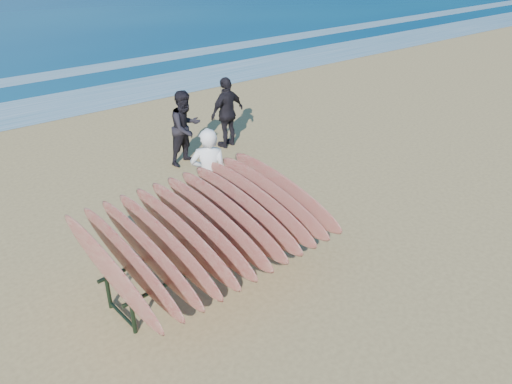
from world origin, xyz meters
The scene contains 7 objects.
ground centered at (0.00, 0.00, 0.00)m, with size 120.00×120.00×0.00m, color tan.
foam_near centered at (0.00, 10.00, 0.01)m, with size 160.00×160.00×0.00m, color white.
foam_far centered at (0.00, 13.50, 0.01)m, with size 160.00×160.00×0.00m, color white.
surfboard_rack centered at (-1.06, 0.55, 0.85)m, with size 3.37×2.80×1.35m.
person_white centered at (-0.17, 1.90, 0.86)m, with size 0.63×0.41×1.72m, color white.
person_dark_a centered at (0.72, 4.23, 0.82)m, with size 0.79×0.62×1.63m, color black.
person_dark_b centered at (1.98, 4.50, 0.83)m, with size 0.97×0.40×1.66m, color black.
Camera 1 is at (-4.19, -4.70, 4.65)m, focal length 35.00 mm.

